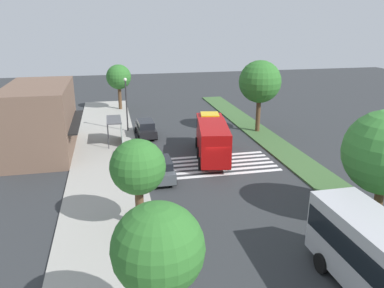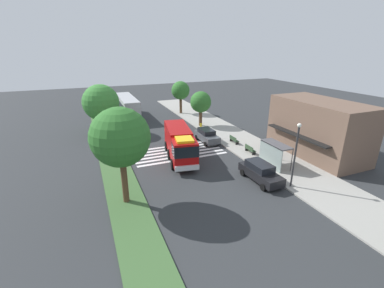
{
  "view_description": "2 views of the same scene",
  "coord_description": "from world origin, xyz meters",
  "views": [
    {
      "loc": [
        -28.23,
        8.29,
        12.06
      ],
      "look_at": [
        2.26,
        1.67,
        1.78
      ],
      "focal_mm": 35.7,
      "sensor_mm": 36.0,
      "label": 1
    },
    {
      "loc": [
        29.35,
        -9.59,
        11.94
      ],
      "look_at": [
        2.5,
        1.42,
        1.2
      ],
      "focal_mm": 24.61,
      "sensor_mm": 36.0,
      "label": 2
    }
  ],
  "objects": [
    {
      "name": "bench_west_of_shelter",
      "position": [
        1.51,
        7.73,
        0.59
      ],
      "size": [
        1.6,
        0.5,
        0.9
      ],
      "color": "#2D472D",
      "rests_on": "sidewalk"
    },
    {
      "name": "parked_car_west",
      "position": [
        -0.55,
        4.81,
        0.89
      ],
      "size": [
        4.43,
        2.04,
        1.72
      ],
      "rotation": [
        0.0,
        0.0,
        -0.0
      ],
      "color": "#474C51",
      "rests_on": "ground_plane"
    },
    {
      "name": "median_strip",
      "position": [
        0.0,
        -7.51,
        0.07
      ],
      "size": [
        60.0,
        3.0,
        0.14
      ],
      "primitive_type": "cube",
      "color": "#3D6033",
      "rests_on": "ground_plane"
    },
    {
      "name": "storefront_building",
      "position": [
        8.16,
        14.72,
        3.18
      ],
      "size": [
        10.96,
        6.28,
        6.36
      ],
      "color": "brown",
      "rests_on": "ground_plane"
    },
    {
      "name": "fire_truck",
      "position": [
        3.49,
        -0.43,
        1.93
      ],
      "size": [
        9.14,
        3.99,
        3.4
      ],
      "rotation": [
        0.0,
        0.0,
        -0.18
      ],
      "color": "#A50C0C",
      "rests_on": "ground_plane"
    },
    {
      "name": "sidewalk_tree_east",
      "position": [
        24.51,
        7.01,
        4.5
      ],
      "size": [
        3.33,
        3.33,
        6.08
      ],
      "color": "#513823",
      "rests_on": "sidewalk"
    },
    {
      "name": "fire_hydrant",
      "position": [
        -6.31,
        6.51,
        0.49
      ],
      "size": [
        0.28,
        0.28,
        0.7
      ],
      "primitive_type": "cylinder",
      "color": "gold",
      "rests_on": "sidewalk"
    },
    {
      "name": "street_lamp",
      "position": [
        13.34,
        6.61,
        3.63
      ],
      "size": [
        0.36,
        0.36,
        5.88
      ],
      "color": "#2D2D30",
      "rests_on": "sidewalk"
    },
    {
      "name": "median_tree_west",
      "position": [
        10.19,
        -7.51,
        5.59
      ],
      "size": [
        4.54,
        4.54,
        7.76
      ],
      "color": "#513823",
      "rests_on": "median_strip"
    },
    {
      "name": "sidewalk",
      "position": [
        0.0,
        9.0,
        0.07
      ],
      "size": [
        60.0,
        5.99,
        0.14
      ],
      "primitive_type": "cube",
      "color": "#9E9B93",
      "rests_on": "ground_plane"
    },
    {
      "name": "bus_stop_shelter",
      "position": [
        9.18,
        7.77,
        1.89
      ],
      "size": [
        3.5,
        1.4,
        2.46
      ],
      "color": "#4C4C51",
      "rests_on": "sidewalk"
    },
    {
      "name": "crosswalk",
      "position": [
        1.5,
        0.0,
        0.01
      ],
      "size": [
        4.95,
        10.81,
        0.01
      ],
      "color": "silver",
      "rests_on": "ground_plane"
    },
    {
      "name": "parked_car_mid",
      "position": [
        11.19,
        4.8,
        0.91
      ],
      "size": [
        4.84,
        2.13,
        1.78
      ],
      "rotation": [
        0.0,
        0.0,
        0.03
      ],
      "color": "black",
      "rests_on": "ground_plane"
    },
    {
      "name": "bench_near_shelter",
      "position": [
        5.18,
        7.73,
        0.59
      ],
      "size": [
        1.6,
        0.5,
        0.9
      ],
      "color": "#2D472D",
      "rests_on": "sidewalk"
    },
    {
      "name": "ground_plane",
      "position": [
        0.0,
        0.0,
        0.0
      ],
      "size": [
        120.0,
        120.0,
        0.0
      ],
      "primitive_type": "plane",
      "color": "#2D3033"
    },
    {
      "name": "sidewalk_tree_far_west",
      "position": [
        -16.69,
        7.01,
        4.35
      ],
      "size": [
        3.36,
        3.36,
        5.94
      ],
      "color": "#513823",
      "rests_on": "sidewalk"
    },
    {
      "name": "sidewalk_tree_west",
      "position": [
        -7.55,
        7.01,
        3.88
      ],
      "size": [
        3.26,
        3.26,
        5.42
      ],
      "color": "#513823",
      "rests_on": "sidewalk"
    }
  ]
}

